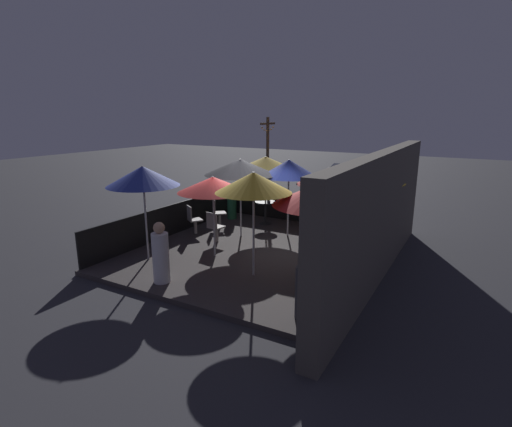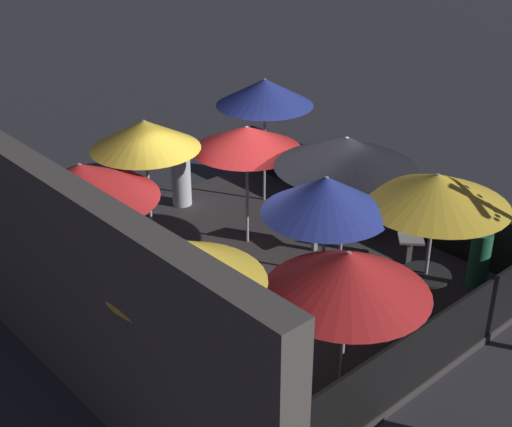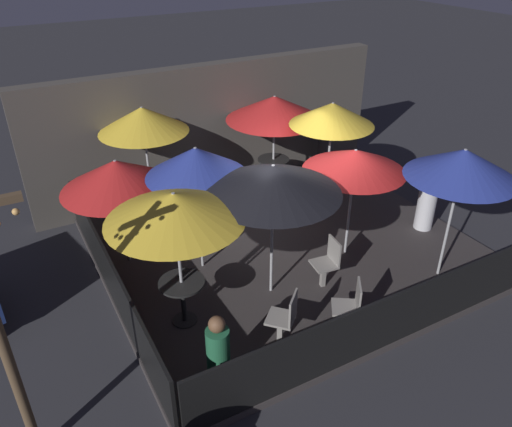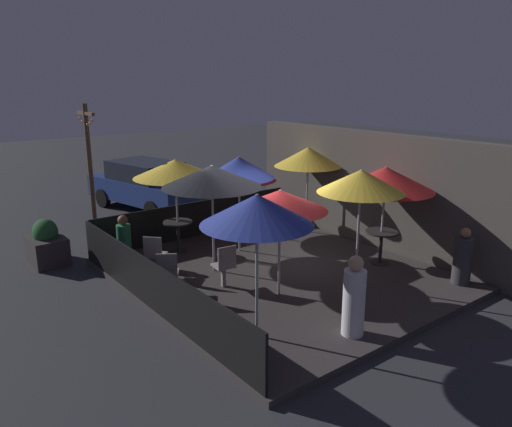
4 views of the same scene
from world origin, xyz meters
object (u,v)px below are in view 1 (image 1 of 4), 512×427
Objects in this scene: patio_chair_0 at (218,212)px; planter_box at (224,198)px; patio_umbrella_2 at (240,167)px; patio_chair_2 at (193,219)px; patron_2 at (305,291)px; patron_0 at (232,204)px; patio_umbrella_1 at (266,163)px; patio_umbrella_6 at (328,176)px; patio_umbrella_7 at (254,183)px; parked_car_0 at (348,185)px; patio_umbrella_0 at (322,194)px; dining_table_0 at (319,255)px; patio_umbrella_3 at (143,176)px; dining_table_1 at (265,207)px; patio_umbrella_8 at (213,185)px; light_post at (268,159)px; patio_umbrella_5 at (289,168)px; patio_chair_1 at (215,226)px; patron_1 at (161,255)px; patio_umbrella_4 at (371,173)px.

planter_box reaches higher than patio_chair_0.
patio_chair_2 is (0.55, -1.42, -1.65)m from patio_umbrella_2.
planter_box is (-6.85, -6.41, -0.19)m from patron_2.
patio_umbrella_1 is at bearing 179.52° from patron_0.
patio_umbrella_6 is 4.39m from patio_umbrella_7.
patio_umbrella_7 is 0.54× the size of parked_car_0.
patio_umbrella_0 reaches higher than dining_table_0.
patio_umbrella_1 is 5.08m from dining_table_0.
patio_umbrella_3 reaches higher than patio_umbrella_1.
parked_car_0 is at bearing 165.05° from patio_umbrella_3.
patio_umbrella_6 is at bearing 75.79° from planter_box.
patio_umbrella_2 reaches higher than dining_table_0.
patio_umbrella_0 is 5.05m from dining_table_1.
patio_umbrella_8 is at bearing -92.36° from dining_table_0.
light_post is (-2.11, -3.27, 0.17)m from patio_umbrella_6.
patio_umbrella_5 is at bearing 147.99° from patio_umbrella_3.
patron_1 is (2.91, 0.60, 0.14)m from patio_chair_1.
patio_chair_1 is (2.80, -2.41, -1.28)m from patio_umbrella_6.
patio_umbrella_3 is at bearing -81.71° from patio_umbrella_7.
patio_chair_2 reaches higher than dining_table_0.
patio_umbrella_0 is 0.95× the size of patio_umbrella_2.
patio_chair_2 is at bearing 168.73° from patron_1.
patio_umbrella_7 is at bearing 91.49° from patron_1.
patron_0 is at bearing -108.63° from patio_umbrella_5.
patio_umbrella_4 is 4.66m from patio_chair_1.
patio_umbrella_6 reaches higher than patio_chair_1.
patio_umbrella_5 reaches higher than patron_2.
patio_umbrella_4 is 4.01m from dining_table_1.
patio_umbrella_3 is (0.93, -4.34, 0.18)m from patio_umbrella_0.
patio_umbrella_2 is 2.83m from patio_umbrella_6.
patron_0 is at bearing -91.50° from dining_table_1.
patio_umbrella_6 is 3.90m from light_post.
dining_table_1 is 2.54m from patio_chair_1.
patio_chair_2 is (2.14, -1.42, -1.60)m from patio_umbrella_1.
light_post is at bearing -24.60° from patron_2.
patio_umbrella_3 is (4.50, -1.04, 0.09)m from patio_umbrella_1.
patio_umbrella_1 is at bearing 0.00° from patio_chair_1.
patron_1 is (4.58, -0.97, -1.46)m from patio_umbrella_5.
patio_umbrella_4 is 5.76m from light_post.
light_post is (-0.90, 1.51, 1.59)m from planter_box.
dining_table_1 is 0.86× the size of patio_chair_2.
patio_chair_0 is at bearing 39.30° from patio_chair_1.
dining_table_1 is at bearing -137.31° from patio_umbrella_0.
patio_umbrella_8 is at bearing 139.88° from patron_1.
patio_umbrella_2 is 0.98× the size of patio_umbrella_7.
patio_umbrella_3 reaches higher than dining_table_0.
patio_umbrella_8 is (3.74, -1.75, 0.15)m from patio_umbrella_6.
patio_umbrella_8 is 1.83× the size of patron_0.
light_post is (-4.91, -0.87, 1.44)m from patio_chair_1.
patio_umbrella_8 is at bearing 127.56° from patio_umbrella_3.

